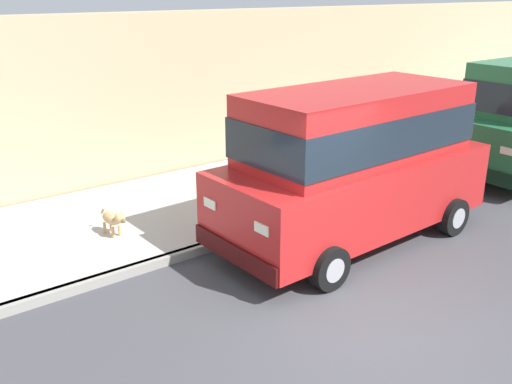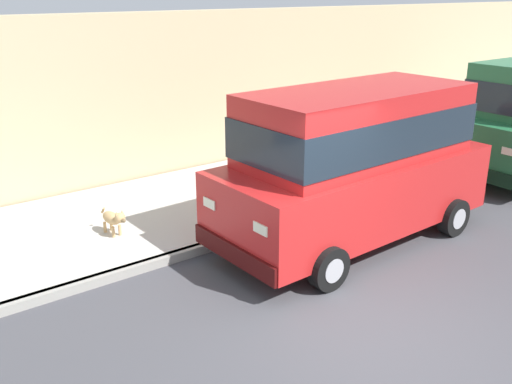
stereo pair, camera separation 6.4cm
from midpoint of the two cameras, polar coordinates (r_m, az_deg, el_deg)
ground_plane at (r=7.27m, az=11.73°, el=-13.75°), size 80.00×80.00×0.00m
curb at (r=9.33m, az=-3.13°, el=-4.91°), size 0.16×64.00×0.14m
sidewalk at (r=10.75m, az=-8.57°, el=-1.66°), size 3.60×64.00×0.14m
car_red_van at (r=9.20m, az=9.69°, el=3.30°), size 2.22×4.95×2.52m
dog_tan at (r=9.53m, az=-14.32°, el=-2.64°), size 0.76×0.25×0.49m
building_facade at (r=15.05m, az=5.43°, el=11.30°), size 0.50×20.00×3.51m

